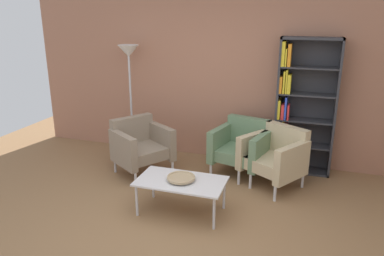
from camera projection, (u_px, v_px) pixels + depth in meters
name	position (u px, v px, depth m)	size (l,w,h in m)	color
ground_plane	(169.00, 241.00, 3.77)	(8.32, 8.32, 0.00)	olive
brick_back_panel	(228.00, 65.00, 5.56)	(6.40, 0.12, 2.90)	#A87056
bookshelf_tall	(299.00, 108.00, 5.21)	(0.80, 0.30, 1.90)	#333338
coffee_table_low	(181.00, 183.00, 4.21)	(1.00, 0.56, 0.40)	silver
decorative_bowl	(181.00, 178.00, 4.19)	(0.32, 0.32, 0.05)	tan
armchair_near_window	(242.00, 146.00, 5.21)	(0.85, 0.81, 0.78)	slate
armchair_spare_guest	(140.00, 145.00, 5.27)	(0.93, 0.94, 0.78)	gray
armchair_by_bookshelf	(275.00, 156.00, 4.88)	(0.94, 0.92, 0.78)	#C6B289
floor_lamp_torchiere	(129.00, 64.00, 5.66)	(0.32, 0.32, 1.74)	silver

